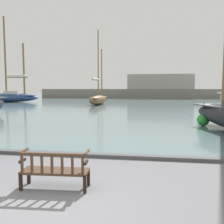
% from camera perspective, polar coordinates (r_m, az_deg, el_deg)
% --- Properties ---
extents(ground_plane, '(160.00, 160.00, 0.00)m').
position_cam_1_polar(ground_plane, '(5.55, -15.68, -20.43)').
color(ground_plane, slate).
extents(harbor_water, '(100.00, 80.00, 0.08)m').
position_cam_1_polar(harbor_water, '(48.65, 5.93, 2.64)').
color(harbor_water, slate).
rests_on(harbor_water, ground).
extents(quay_edge_kerb, '(40.00, 0.30, 0.12)m').
position_cam_1_polar(quay_edge_kerb, '(8.96, -5.48, -9.73)').
color(quay_edge_kerb, '#4C4C50').
rests_on(quay_edge_kerb, ground).
extents(park_bench, '(1.62, 0.60, 0.92)m').
position_cam_1_polar(park_bench, '(6.25, -12.96, -12.71)').
color(park_bench, black).
rests_on(park_bench, ground).
extents(sailboat_far_starboard, '(12.45, 4.40, 14.07)m').
position_cam_1_polar(sailboat_far_starboard, '(45.52, -22.60, 3.56)').
color(sailboat_far_starboard, navy).
rests_on(sailboat_far_starboard, harbor_water).
extents(sailboat_nearest_starboard, '(2.01, 8.16, 10.42)m').
position_cam_1_polar(sailboat_nearest_starboard, '(35.54, -3.20, 3.03)').
color(sailboat_nearest_starboard, brown).
rests_on(sailboat_nearest_starboard, harbor_water).
extents(channel_buoy, '(0.75, 0.75, 1.45)m').
position_cam_1_polar(channel_buoy, '(16.35, 20.11, -1.72)').
color(channel_buoy, green).
rests_on(channel_buoy, harbor_water).
extents(far_breakwater, '(46.01, 2.40, 5.55)m').
position_cam_1_polar(far_breakwater, '(57.30, 7.63, 4.90)').
color(far_breakwater, slate).
rests_on(far_breakwater, ground).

